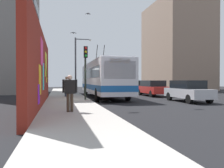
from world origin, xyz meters
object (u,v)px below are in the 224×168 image
city_bus (103,78)px  street_lamp (78,61)px  parked_car_navy (123,86)px  traffic_light (86,64)px  parked_car_silver (188,91)px  pedestrian_midblock (67,85)px  parked_car_red (153,88)px  parked_car_dark_gray (136,87)px  pedestrian_near_wall (70,90)px

city_bus → street_lamp: (4.50, 2.03, 1.88)m
parked_car_navy → traffic_light: size_ratio=1.05×
parked_car_navy → parked_car_silver: bearing=180.0°
parked_car_silver → pedestrian_midblock: (5.48, 8.60, 0.37)m
parked_car_navy → pedestrian_midblock: pedestrian_midblock is taller
parked_car_red → street_lamp: bearing=61.1°
parked_car_red → street_lamp: 8.75m
parked_car_dark_gray → city_bus: bearing=137.9°
traffic_light → pedestrian_near_wall: bearing=167.3°
parked_car_red → parked_car_navy: bearing=0.0°
pedestrian_midblock → traffic_light: bearing=-161.4°
pedestrian_midblock → parked_car_dark_gray: bearing=-54.2°
city_bus → street_lamp: 5.28m
parked_car_navy → street_lamp: 10.37m
parked_car_red → parked_car_navy: (10.85, 0.00, -0.00)m
parked_car_navy → pedestrian_midblock: bearing=143.9°
city_bus → parked_car_navy: size_ratio=2.90×
parked_car_navy → pedestrian_midblock: size_ratio=2.36×
parked_car_red → parked_car_navy: same height
parked_car_dark_gray → street_lamp: (-1.25, 7.23, 2.88)m
parked_car_silver → parked_car_dark_gray: size_ratio=1.00×
parked_car_red → traffic_light: traffic_light is taller
parked_car_navy → street_lamp: bearing=133.5°
parked_car_navy → traffic_light: traffic_light is taller
parked_car_dark_gray → traffic_light: 12.51m
city_bus → pedestrian_midblock: size_ratio=6.85×
parked_car_navy → pedestrian_near_wall: pedestrian_near_wall is taller
pedestrian_midblock → pedestrian_near_wall: size_ratio=1.05×
parked_car_navy → traffic_light: bearing=154.7°
city_bus → pedestrian_midblock: bearing=97.6°
parked_car_silver → pedestrian_near_wall: bearing=118.0°
pedestrian_midblock → parked_car_silver: bearing=-122.5°
pedestrian_midblock → parked_car_navy: bearing=-36.1°
parked_car_navy → street_lamp: street_lamp is taller
parked_car_silver → parked_car_navy: 17.29m
city_bus → parked_car_red: (0.50, -5.20, -1.00)m
city_bus → parked_car_silver: bearing=-138.8°
parked_car_dark_gray → pedestrian_near_wall: bearing=151.7°
parked_car_dark_gray → street_lamp: size_ratio=0.70×
parked_car_silver → traffic_light: bearing=76.5°
city_bus → parked_car_dark_gray: bearing=-42.1°
pedestrian_midblock → street_lamp: (4.95, -1.37, 2.52)m
parked_car_silver → pedestrian_midblock: pedestrian_midblock is taller
city_bus → parked_car_silver: city_bus is taller
pedestrian_midblock → parked_car_red: bearing=-83.6°
pedestrian_near_wall → street_lamp: bearing=-6.0°
city_bus → traffic_light: (-4.18, 2.15, 0.99)m
parked_car_dark_gray → parked_car_navy: size_ratio=1.04×
city_bus → pedestrian_near_wall: bearing=161.2°
city_bus → parked_car_dark_gray: city_bus is taller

